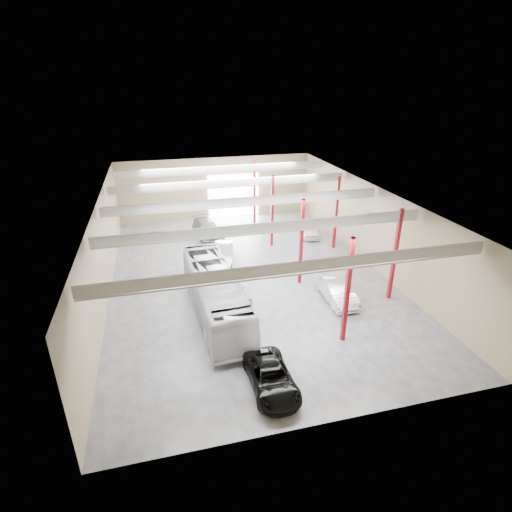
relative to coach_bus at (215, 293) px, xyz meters
name	(u,v)px	position (x,y,z in m)	size (l,w,h in m)	color
depot_shell	(248,218)	(3.63, 5.52, 3.32)	(22.12, 32.12, 7.06)	#404145
coach_bus	(215,293)	(0.00, 0.00, 0.00)	(2.78, 11.89, 3.31)	silver
black_sedan	(271,377)	(1.69, -7.97, -0.99)	(2.22, 4.82, 1.34)	black
car_row_a	(231,289)	(1.50, 2.03, -0.93)	(1.70, 4.23, 1.44)	silver
car_row_b	(224,253)	(2.05, 8.54, -0.87)	(1.67, 4.80, 1.58)	#A6A6AA
car_row_c	(208,229)	(1.50, 14.90, -0.82)	(2.36, 5.79, 1.68)	slate
car_right_near	(336,289)	(9.00, -0.20, -0.82)	(1.76, 5.06, 1.67)	silver
car_right_far	(309,229)	(11.80, 12.66, -0.93)	(1.71, 4.24, 1.44)	white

